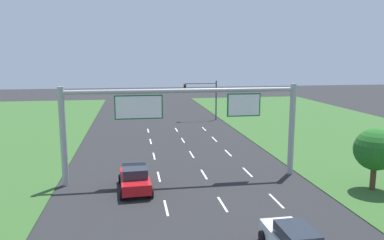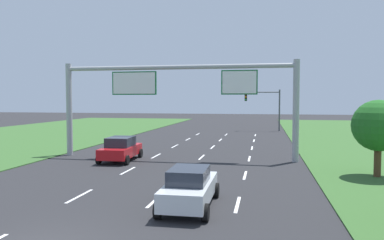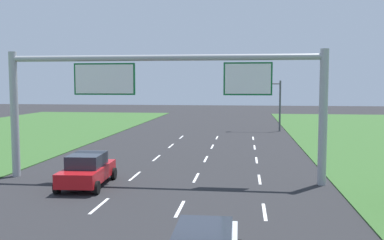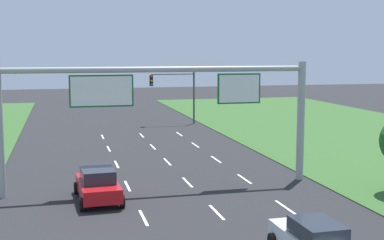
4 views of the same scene
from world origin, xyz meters
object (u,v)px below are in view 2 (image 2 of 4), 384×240
at_px(sign_gantry, 176,91).
at_px(traffic_light_mast, 265,102).
at_px(car_near_red, 121,149).
at_px(roadside_tree_mid, 378,126).
at_px(car_lead_silver, 190,187).

distance_m(sign_gantry, traffic_light_mast, 26.18).
distance_m(car_near_red, traffic_light_mast, 29.03).
height_order(car_near_red, roadside_tree_mid, roadside_tree_mid).
distance_m(traffic_light_mast, roadside_tree_mid, 30.43).
relative_size(sign_gantry, traffic_light_mast, 3.08).
distance_m(car_lead_silver, roadside_tree_mid, 11.89).
relative_size(sign_gantry, roadside_tree_mid, 4.02).
height_order(car_near_red, car_lead_silver, car_near_red).
distance_m(car_near_red, roadside_tree_mid, 16.32).
height_order(car_near_red, sign_gantry, sign_gantry).
bearing_deg(car_lead_silver, sign_gantry, 105.00).
height_order(sign_gantry, roadside_tree_mid, sign_gantry).
bearing_deg(car_near_red, car_lead_silver, -58.62).
bearing_deg(car_lead_silver, roadside_tree_mid, 38.92).
distance_m(car_lead_silver, sign_gantry, 13.02).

